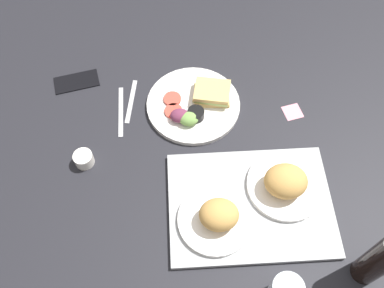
{
  "coord_description": "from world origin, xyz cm",
  "views": [
    {
      "loc": [
        2.35,
        64.8,
        108.69
      ],
      "look_at": [
        2.0,
        3.0,
        4.0
      ],
      "focal_mm": 39.04,
      "sensor_mm": 36.0,
      "label": 1
    }
  ],
  "objects_px": {
    "serving_tray": "(250,204)",
    "cell_phone": "(76,81)",
    "knife": "(121,111)",
    "bread_plate_near": "(286,183)",
    "bread_plate_far": "(217,217)",
    "espresso_cup": "(84,159)",
    "sticky_note": "(293,112)",
    "plate_with_salad": "(195,104)",
    "soda_bottle": "(379,260)",
    "fork": "(131,101)"
  },
  "relations": [
    {
      "from": "soda_bottle",
      "to": "fork",
      "type": "relative_size",
      "value": 1.3
    },
    {
      "from": "soda_bottle",
      "to": "serving_tray",
      "type": "bearing_deg",
      "value": -33.84
    },
    {
      "from": "espresso_cup",
      "to": "cell_phone",
      "type": "xyz_separation_m",
      "value": [
        0.07,
        -0.3,
        -0.02
      ]
    },
    {
      "from": "bread_plate_near",
      "to": "fork",
      "type": "xyz_separation_m",
      "value": [
        0.45,
        -0.32,
        -0.05
      ]
    },
    {
      "from": "bread_plate_near",
      "to": "bread_plate_far",
      "type": "relative_size",
      "value": 1.07
    },
    {
      "from": "bread_plate_far",
      "to": "knife",
      "type": "distance_m",
      "value": 0.47
    },
    {
      "from": "plate_with_salad",
      "to": "cell_phone",
      "type": "relative_size",
      "value": 2.06
    },
    {
      "from": "soda_bottle",
      "to": "cell_phone",
      "type": "distance_m",
      "value": 1.03
    },
    {
      "from": "plate_with_salad",
      "to": "sticky_note",
      "type": "height_order",
      "value": "plate_with_salad"
    },
    {
      "from": "serving_tray",
      "to": "sticky_note",
      "type": "bearing_deg",
      "value": -116.8
    },
    {
      "from": "bread_plate_far",
      "to": "sticky_note",
      "type": "distance_m",
      "value": 0.45
    },
    {
      "from": "serving_tray",
      "to": "sticky_note",
      "type": "height_order",
      "value": "serving_tray"
    },
    {
      "from": "bread_plate_near",
      "to": "espresso_cup",
      "type": "bearing_deg",
      "value": -9.41
    },
    {
      "from": "plate_with_salad",
      "to": "bread_plate_near",
      "type": "bearing_deg",
      "value": 129.91
    },
    {
      "from": "serving_tray",
      "to": "bread_plate_near",
      "type": "bearing_deg",
      "value": -155.03
    },
    {
      "from": "fork",
      "to": "cell_phone",
      "type": "height_order",
      "value": "cell_phone"
    },
    {
      "from": "knife",
      "to": "plate_with_salad",
      "type": "bearing_deg",
      "value": 89.41
    },
    {
      "from": "serving_tray",
      "to": "plate_with_salad",
      "type": "relative_size",
      "value": 1.52
    },
    {
      "from": "bread_plate_far",
      "to": "soda_bottle",
      "type": "height_order",
      "value": "soda_bottle"
    },
    {
      "from": "bread_plate_near",
      "to": "sticky_note",
      "type": "bearing_deg",
      "value": -103.36
    },
    {
      "from": "knife",
      "to": "cell_phone",
      "type": "xyz_separation_m",
      "value": [
        0.16,
        -0.12,
        0.0
      ]
    },
    {
      "from": "espresso_cup",
      "to": "cell_phone",
      "type": "distance_m",
      "value": 0.31
    },
    {
      "from": "bread_plate_far",
      "to": "espresso_cup",
      "type": "relative_size",
      "value": 3.6
    },
    {
      "from": "bread_plate_near",
      "to": "plate_with_salad",
      "type": "distance_m",
      "value": 0.38
    },
    {
      "from": "bread_plate_near",
      "to": "espresso_cup",
      "type": "height_order",
      "value": "bread_plate_near"
    },
    {
      "from": "soda_bottle",
      "to": "plate_with_salad",
      "type": "bearing_deg",
      "value": -50.83
    },
    {
      "from": "espresso_cup",
      "to": "cell_phone",
      "type": "height_order",
      "value": "espresso_cup"
    },
    {
      "from": "espresso_cup",
      "to": "cell_phone",
      "type": "relative_size",
      "value": 0.39
    },
    {
      "from": "serving_tray",
      "to": "fork",
      "type": "height_order",
      "value": "serving_tray"
    },
    {
      "from": "soda_bottle",
      "to": "fork",
      "type": "distance_m",
      "value": 0.84
    },
    {
      "from": "serving_tray",
      "to": "bread_plate_near",
      "type": "relative_size",
      "value": 2.08
    },
    {
      "from": "knife",
      "to": "sticky_note",
      "type": "xyz_separation_m",
      "value": [
        -0.54,
        0.0,
        -0.0
      ]
    },
    {
      "from": "soda_bottle",
      "to": "espresso_cup",
      "type": "height_order",
      "value": "soda_bottle"
    },
    {
      "from": "fork",
      "to": "sticky_note",
      "type": "xyz_separation_m",
      "value": [
        -0.51,
        0.04,
        -0.0
      ]
    },
    {
      "from": "bread_plate_far",
      "to": "sticky_note",
      "type": "relative_size",
      "value": 3.6
    },
    {
      "from": "soda_bottle",
      "to": "espresso_cup",
      "type": "distance_m",
      "value": 0.82
    },
    {
      "from": "bread_plate_far",
      "to": "fork",
      "type": "relative_size",
      "value": 1.18
    },
    {
      "from": "soda_bottle",
      "to": "knife",
      "type": "xyz_separation_m",
      "value": [
        0.66,
        -0.5,
        -0.11
      ]
    },
    {
      "from": "bread_plate_near",
      "to": "plate_with_salad",
      "type": "xyz_separation_m",
      "value": [
        0.24,
        -0.29,
        -0.03
      ]
    },
    {
      "from": "plate_with_salad",
      "to": "knife",
      "type": "xyz_separation_m",
      "value": [
        0.24,
        0.02,
        -0.01
      ]
    },
    {
      "from": "fork",
      "to": "soda_bottle",
      "type": "bearing_deg",
      "value": 54.3
    },
    {
      "from": "bread_plate_near",
      "to": "bread_plate_far",
      "type": "xyz_separation_m",
      "value": [
        0.19,
        0.1,
        -0.0
      ]
    },
    {
      "from": "serving_tray",
      "to": "cell_phone",
      "type": "height_order",
      "value": "serving_tray"
    },
    {
      "from": "espresso_cup",
      "to": "fork",
      "type": "height_order",
      "value": "espresso_cup"
    },
    {
      "from": "bread_plate_far",
      "to": "sticky_note",
      "type": "bearing_deg",
      "value": -124.8
    },
    {
      "from": "fork",
      "to": "knife",
      "type": "relative_size",
      "value": 0.89
    },
    {
      "from": "bread_plate_near",
      "to": "fork",
      "type": "bearing_deg",
      "value": -35.02
    },
    {
      "from": "espresso_cup",
      "to": "knife",
      "type": "height_order",
      "value": "espresso_cup"
    },
    {
      "from": "soda_bottle",
      "to": "fork",
      "type": "bearing_deg",
      "value": -40.81
    },
    {
      "from": "soda_bottle",
      "to": "sticky_note",
      "type": "bearing_deg",
      "value": -77.01
    }
  ]
}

